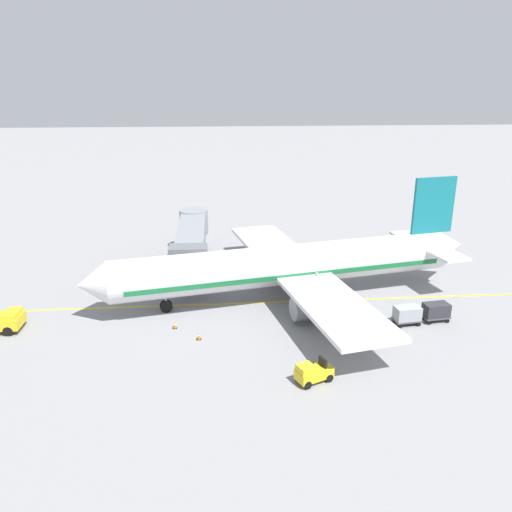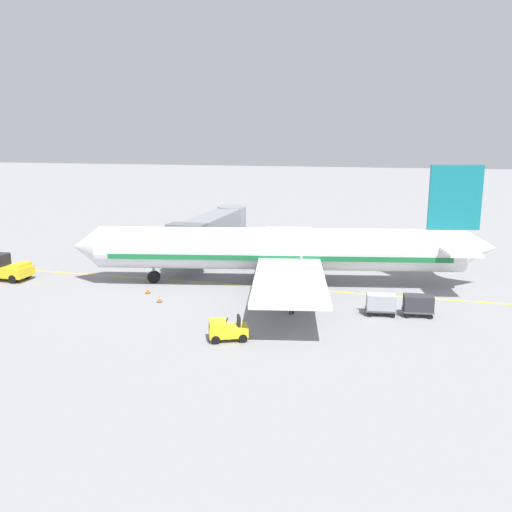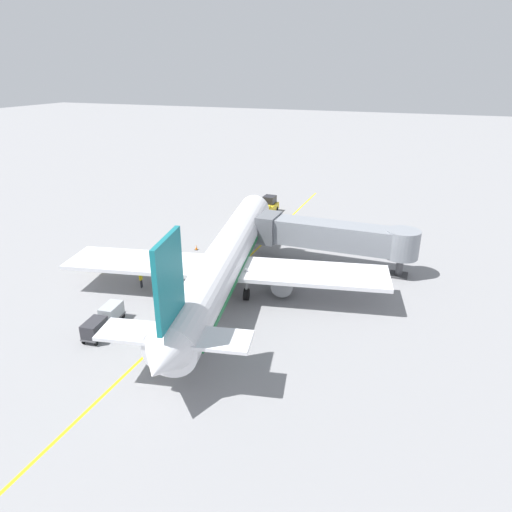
{
  "view_description": "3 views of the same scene",
  "coord_description": "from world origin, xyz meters",
  "px_view_note": "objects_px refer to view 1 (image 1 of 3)",
  "views": [
    {
      "loc": [
        -42.31,
        7.62,
        19.11
      ],
      "look_at": [
        1.66,
        4.01,
        3.98
      ],
      "focal_mm": 35.47,
      "sensor_mm": 36.0,
      "label": 1
    },
    {
      "loc": [
        -45.01,
        -9.02,
        12.9
      ],
      "look_at": [
        1.39,
        3.31,
        2.43
      ],
      "focal_mm": 38.3,
      "sensor_mm": 36.0,
      "label": 2
    },
    {
      "loc": [
        18.05,
        -35.14,
        19.81
      ],
      "look_at": [
        2.74,
        4.56,
        2.36
      ],
      "focal_mm": 32.3,
      "sensor_mm": 36.0,
      "label": 3
    }
  ],
  "objects_px": {
    "baggage_cart_front": "(407,314)",
    "ground_crew_wing_walker": "(335,325)",
    "parked_airliner": "(290,265)",
    "safety_cone_nose_right": "(199,336)",
    "jet_bridge": "(192,239)",
    "baggage_cart_second_in_train": "(436,311)",
    "baggage_tug_lead": "(313,372)",
    "safety_cone_nose_left": "(175,325)"
  },
  "relations": [
    {
      "from": "parked_airliner",
      "to": "ground_crew_wing_walker",
      "type": "relative_size",
      "value": 21.96
    },
    {
      "from": "safety_cone_nose_right",
      "to": "ground_crew_wing_walker",
      "type": "bearing_deg",
      "value": -91.28
    },
    {
      "from": "baggage_cart_front",
      "to": "safety_cone_nose_right",
      "type": "relative_size",
      "value": 5.02
    },
    {
      "from": "baggage_tug_lead",
      "to": "safety_cone_nose_left",
      "type": "bearing_deg",
      "value": 48.48
    },
    {
      "from": "jet_bridge",
      "to": "parked_airliner",
      "type": "bearing_deg",
      "value": -132.0
    },
    {
      "from": "parked_airliner",
      "to": "baggage_cart_front",
      "type": "distance_m",
      "value": 11.24
    },
    {
      "from": "baggage_cart_second_in_train",
      "to": "safety_cone_nose_left",
      "type": "bearing_deg",
      "value": 88.88
    },
    {
      "from": "baggage_cart_second_in_train",
      "to": "safety_cone_nose_right",
      "type": "xyz_separation_m",
      "value": [
        -1.65,
        19.89,
        -0.66
      ]
    },
    {
      "from": "jet_bridge",
      "to": "baggage_tug_lead",
      "type": "relative_size",
      "value": 6.09
    },
    {
      "from": "safety_cone_nose_left",
      "to": "safety_cone_nose_right",
      "type": "xyz_separation_m",
      "value": [
        -2.08,
        -2.02,
        0.0
      ]
    },
    {
      "from": "jet_bridge",
      "to": "baggage_cart_second_in_train",
      "type": "distance_m",
      "value": 25.49
    },
    {
      "from": "baggage_cart_front",
      "to": "parked_airliner",
      "type": "bearing_deg",
      "value": 54.47
    },
    {
      "from": "ground_crew_wing_walker",
      "to": "safety_cone_nose_right",
      "type": "distance_m",
      "value": 10.83
    },
    {
      "from": "jet_bridge",
      "to": "safety_cone_nose_left",
      "type": "relative_size",
      "value": 28.61
    },
    {
      "from": "baggage_cart_second_in_train",
      "to": "safety_cone_nose_left",
      "type": "height_order",
      "value": "baggage_cart_second_in_train"
    },
    {
      "from": "parked_airliner",
      "to": "baggage_cart_front",
      "type": "xyz_separation_m",
      "value": [
        -6.4,
        -8.97,
        -2.24
      ]
    },
    {
      "from": "baggage_tug_lead",
      "to": "ground_crew_wing_walker",
      "type": "xyz_separation_m",
      "value": [
        6.38,
        -2.99,
        0.24
      ]
    },
    {
      "from": "parked_airliner",
      "to": "baggage_cart_second_in_train",
      "type": "height_order",
      "value": "parked_airliner"
    },
    {
      "from": "jet_bridge",
      "to": "ground_crew_wing_walker",
      "type": "bearing_deg",
      "value": -143.91
    },
    {
      "from": "parked_airliner",
      "to": "jet_bridge",
      "type": "distance_m",
      "value": 12.52
    },
    {
      "from": "jet_bridge",
      "to": "ground_crew_wing_walker",
      "type": "relative_size",
      "value": 9.99
    },
    {
      "from": "parked_airliner",
      "to": "ground_crew_wing_walker",
      "type": "distance_m",
      "value": 8.57
    },
    {
      "from": "parked_airliner",
      "to": "jet_bridge",
      "type": "height_order",
      "value": "parked_airliner"
    },
    {
      "from": "parked_airliner",
      "to": "jet_bridge",
      "type": "relative_size",
      "value": 2.2
    },
    {
      "from": "baggage_cart_front",
      "to": "ground_crew_wing_walker",
      "type": "relative_size",
      "value": 1.75
    },
    {
      "from": "parked_airliner",
      "to": "baggage_tug_lead",
      "type": "xyz_separation_m",
      "value": [
        -14.25,
        0.45,
        -2.47
      ]
    },
    {
      "from": "safety_cone_nose_left",
      "to": "baggage_tug_lead",
      "type": "bearing_deg",
      "value": -131.52
    },
    {
      "from": "safety_cone_nose_left",
      "to": "safety_cone_nose_right",
      "type": "relative_size",
      "value": 1.0
    },
    {
      "from": "baggage_cart_second_in_train",
      "to": "safety_cone_nose_right",
      "type": "distance_m",
      "value": 19.97
    },
    {
      "from": "baggage_tug_lead",
      "to": "jet_bridge",
      "type": "bearing_deg",
      "value": 21.36
    },
    {
      "from": "baggage_cart_second_in_train",
      "to": "jet_bridge",
      "type": "bearing_deg",
      "value": 55.57
    },
    {
      "from": "ground_crew_wing_walker",
      "to": "baggage_cart_front",
      "type": "bearing_deg",
      "value": -77.14
    },
    {
      "from": "safety_cone_nose_right",
      "to": "parked_airliner",
      "type": "bearing_deg",
      "value": -47.3
    },
    {
      "from": "baggage_tug_lead",
      "to": "baggage_cart_second_in_train",
      "type": "height_order",
      "value": "baggage_tug_lead"
    },
    {
      "from": "baggage_cart_front",
      "to": "safety_cone_nose_right",
      "type": "xyz_separation_m",
      "value": [
        -1.22,
        17.23,
        -0.66
      ]
    },
    {
      "from": "safety_cone_nose_right",
      "to": "baggage_cart_front",
      "type": "bearing_deg",
      "value": -85.94
    },
    {
      "from": "ground_crew_wing_walker",
      "to": "parked_airliner",
      "type": "bearing_deg",
      "value": 17.88
    },
    {
      "from": "safety_cone_nose_right",
      "to": "jet_bridge",
      "type": "bearing_deg",
      "value": 3.69
    },
    {
      "from": "baggage_tug_lead",
      "to": "baggage_cart_front",
      "type": "relative_size",
      "value": 0.94
    },
    {
      "from": "baggage_cart_front",
      "to": "safety_cone_nose_right",
      "type": "height_order",
      "value": "baggage_cart_front"
    },
    {
      "from": "baggage_cart_front",
      "to": "baggage_cart_second_in_train",
      "type": "relative_size",
      "value": 1.0
    },
    {
      "from": "baggage_cart_second_in_train",
      "to": "ground_crew_wing_walker",
      "type": "xyz_separation_m",
      "value": [
        -1.9,
        9.09,
        0.0
      ]
    }
  ]
}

